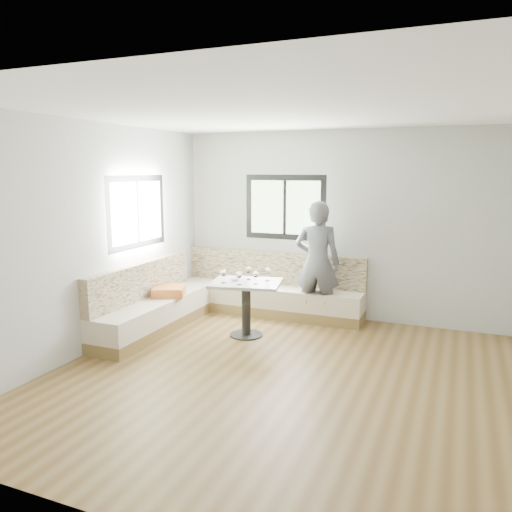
{
  "coord_description": "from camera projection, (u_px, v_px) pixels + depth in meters",
  "views": [
    {
      "loc": [
        1.64,
        -4.79,
        2.21
      ],
      "look_at": [
        -0.87,
        1.25,
        1.09
      ],
      "focal_mm": 35.0,
      "sensor_mm": 36.0,
      "label": 1
    }
  ],
  "objects": [
    {
      "name": "room",
      "position": [
        283.0,
        248.0,
        5.22
      ],
      "size": [
        5.01,
        5.01,
        2.81
      ],
      "color": "brown",
      "rests_on": "ground"
    },
    {
      "name": "banquette",
      "position": [
        221.0,
        299.0,
        7.38
      ],
      "size": [
        2.9,
        2.8,
        0.95
      ],
      "color": "olive",
      "rests_on": "ground"
    },
    {
      "name": "table",
      "position": [
        246.0,
        295.0,
        6.68
      ],
      "size": [
        1.04,
        0.88,
        0.75
      ],
      "rotation": [
        0.0,
        0.0,
        0.21
      ],
      "color": "black",
      "rests_on": "ground"
    },
    {
      "name": "person",
      "position": [
        317.0,
        263.0,
        7.21
      ],
      "size": [
        0.69,
        0.48,
        1.79
      ],
      "primitive_type": "imported",
      "rotation": [
        0.0,
        0.0,
        3.22
      ],
      "color": "#54575D",
      "rests_on": "ground"
    },
    {
      "name": "olive_ramekin",
      "position": [
        234.0,
        279.0,
        6.69
      ],
      "size": [
        0.11,
        0.11,
        0.04
      ],
      "color": "white",
      "rests_on": "table"
    },
    {
      "name": "wine_glass_a",
      "position": [
        223.0,
        273.0,
        6.54
      ],
      "size": [
        0.08,
        0.08,
        0.18
      ],
      "color": "white",
      "rests_on": "table"
    },
    {
      "name": "wine_glass_b",
      "position": [
        239.0,
        275.0,
        6.44
      ],
      "size": [
        0.08,
        0.08,
        0.18
      ],
      "color": "white",
      "rests_on": "table"
    },
    {
      "name": "wine_glass_c",
      "position": [
        256.0,
        275.0,
        6.47
      ],
      "size": [
        0.08,
        0.08,
        0.18
      ],
      "color": "white",
      "rests_on": "table"
    },
    {
      "name": "wine_glass_d",
      "position": [
        248.0,
        270.0,
        6.75
      ],
      "size": [
        0.08,
        0.08,
        0.18
      ],
      "color": "white",
      "rests_on": "table"
    },
    {
      "name": "wine_glass_e",
      "position": [
        267.0,
        271.0,
        6.67
      ],
      "size": [
        0.08,
        0.08,
        0.18
      ],
      "color": "white",
      "rests_on": "table"
    }
  ]
}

